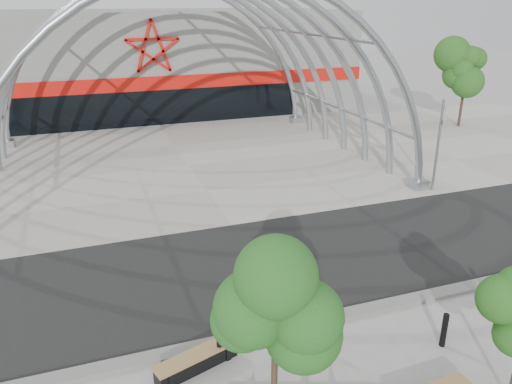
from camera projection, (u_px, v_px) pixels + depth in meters
ground at (302, 320)px, 14.70m from camera, size 140.00×140.00×0.00m
road at (261, 264)px, 17.77m from camera, size 140.00×7.00×0.02m
forecourt at (188, 166)px, 28.31m from camera, size 60.00×17.00×0.04m
kerb at (305, 323)px, 14.46m from camera, size 60.00×0.50×0.12m
arena_building at (140, 60)px, 42.64m from camera, size 34.00×15.24×8.00m
vault_canopy at (188, 166)px, 28.31m from camera, size 20.80×15.80×20.36m
signal_pole at (438, 144)px, 23.83m from camera, size 0.13×0.63×4.51m
street_tree_0 at (275, 312)px, 9.95m from camera, size 1.84×1.84×4.20m
bench_0 at (197, 361)px, 12.68m from camera, size 2.32×1.17×0.48m
bollard_0 at (219, 348)px, 12.88m from camera, size 0.14×0.14×0.86m
bollard_1 at (319, 334)px, 13.31m from camera, size 0.16×0.16×0.99m
bollard_2 at (261, 302)px, 14.74m from camera, size 0.15×0.15×0.95m
bollard_3 at (444, 330)px, 13.45m from camera, size 0.16×0.16×1.00m
bollard_4 at (501, 298)px, 14.91m from camera, size 0.16×0.16×1.01m
bg_tree_1 at (467, 68)px, 35.56m from camera, size 2.70×2.70×5.91m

